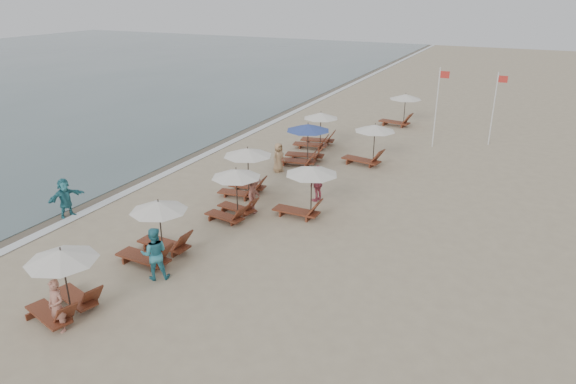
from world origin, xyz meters
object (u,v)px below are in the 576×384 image
at_px(lounger_station_1, 155,233).
at_px(lounger_station_3, 245,170).
at_px(waterline_walker, 65,198).
at_px(inland_station_1, 368,142).
at_px(beachgoer_near, 57,306).
at_px(inland_station_2, 400,108).
at_px(beachgoer_mid_b, 254,195).
at_px(inland_station_0, 305,187).
at_px(flag_pole_near, 437,104).
at_px(beachgoer_far_a, 318,183).
at_px(beachgoer_mid_a, 154,254).
at_px(lounger_station_2, 233,193).
at_px(beachgoer_far_b, 278,157).
at_px(lounger_station_0, 61,281).
at_px(lounger_station_5, 316,131).
at_px(lounger_station_4, 303,144).

distance_m(lounger_station_1, lounger_station_3, 6.75).
xyz_separation_m(lounger_station_3, waterline_walker, (-5.60, -5.46, -0.39)).
bearing_deg(inland_station_1, beachgoer_near, -100.49).
bearing_deg(beachgoer_near, lounger_station_3, 96.98).
bearing_deg(inland_station_1, waterline_walker, -127.47).
bearing_deg(inland_station_2, beachgoer_mid_b, -95.84).
relative_size(inland_station_0, flag_pole_near, 0.57).
bearing_deg(waterline_walker, beachgoer_far_a, -40.61).
bearing_deg(flag_pole_near, beachgoer_mid_a, -105.17).
height_order(lounger_station_2, beachgoer_far_b, lounger_station_2).
bearing_deg(inland_station_0, lounger_station_3, 163.32).
height_order(lounger_station_1, inland_station_2, lounger_station_1).
bearing_deg(lounger_station_2, inland_station_0, 29.09).
height_order(inland_station_1, beachgoer_far_b, inland_station_1).
xyz_separation_m(lounger_station_3, beachgoer_mid_a, (1.08, -7.87, -0.33)).
height_order(lounger_station_0, flag_pole_near, flag_pole_near).
height_order(lounger_station_5, beachgoer_mid_b, lounger_station_5).
bearing_deg(lounger_station_2, lounger_station_5, 94.72).
height_order(beachgoer_near, beachgoer_far_a, beachgoer_far_a).
distance_m(inland_station_1, flag_pole_near, 5.83).
distance_m(lounger_station_3, lounger_station_5, 8.77).
height_order(lounger_station_5, beachgoer_mid_a, lounger_station_5).
bearing_deg(lounger_station_2, inland_station_1, 72.56).
relative_size(lounger_station_0, lounger_station_3, 0.98).
distance_m(inland_station_0, beachgoer_mid_a, 7.25).
distance_m(beachgoer_near, beachgoer_far_b, 14.99).
bearing_deg(beachgoer_far_a, lounger_station_0, 0.43).
height_order(beachgoer_mid_a, waterline_walker, beachgoer_mid_a).
bearing_deg(beachgoer_mid_b, beachgoer_far_b, 4.90).
bearing_deg(beachgoer_mid_b, waterline_walker, 107.68).
bearing_deg(lounger_station_0, inland_station_0, 69.80).
bearing_deg(beachgoer_mid_a, lounger_station_3, -117.37).
bearing_deg(inland_station_2, waterline_walker, -112.29).
bearing_deg(waterline_walker, beachgoer_near, -119.60).
bearing_deg(lounger_station_2, beachgoer_mid_a, -87.88).
relative_size(lounger_station_1, lounger_station_2, 1.08).
relative_size(beachgoer_far_a, flag_pole_near, 0.36).
distance_m(lounger_station_0, lounger_station_3, 10.69).
bearing_deg(inland_station_1, inland_station_0, -92.20).
xyz_separation_m(lounger_station_5, beachgoer_far_b, (-0.02, -5.13, -0.22)).
xyz_separation_m(lounger_station_5, beachgoer_mid_b, (1.47, -10.42, -0.16)).
bearing_deg(lounger_station_4, lounger_station_1, -91.51).
bearing_deg(lounger_station_3, beachgoer_mid_b, -49.56).
bearing_deg(beachgoer_mid_a, flag_pole_near, -140.35).
distance_m(beachgoer_near, waterline_walker, 8.44).
bearing_deg(lounger_station_5, lounger_station_0, -89.94).
bearing_deg(lounger_station_4, waterline_walker, -119.26).
xyz_separation_m(lounger_station_3, flag_pole_near, (6.43, 11.86, 1.40)).
distance_m(beachgoer_near, beachgoer_mid_b, 9.74).
bearing_deg(inland_station_1, inland_station_2, 93.63).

